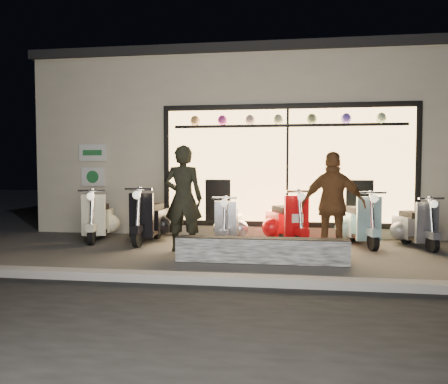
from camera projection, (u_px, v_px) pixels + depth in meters
The scene contains 12 objects.
ground at pixel (241, 254), 7.61m from camera, with size 40.00×40.00×0.00m, color #383533.
kerb at pixel (225, 280), 5.63m from camera, with size 40.00×0.25×0.12m, color slate.
shop_building at pixel (259, 147), 12.42m from camera, with size 10.20×6.23×4.20m.
graffiti_barrier at pixel (261, 250), 6.90m from camera, with size 2.71×0.28×0.40m, color black.
scooter_silver at pixel (230, 225), 8.67m from camera, with size 0.42×1.29×0.93m.
scooter_red at pixel (285, 223), 8.63m from camera, with size 0.85×1.44×1.05m.
scooter_black at pixel (152, 220), 8.99m from camera, with size 0.52×1.50×1.07m.
scooter_cream at pixel (99, 219), 9.22m from camera, with size 0.66×1.45×1.03m.
scooter_blue at pixel (358, 223), 8.63m from camera, with size 0.66×1.45×1.03m.
scooter_grey at pixel (413, 226), 8.40m from camera, with size 0.62×1.32×0.94m.
man at pixel (183, 199), 7.83m from camera, with size 0.70×0.46×1.91m, color black.
woman at pixel (333, 205), 7.23m from camera, with size 1.04×0.43×1.77m, color brown.
Camera 1 is at (0.77, -7.50, 1.50)m, focal length 35.00 mm.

